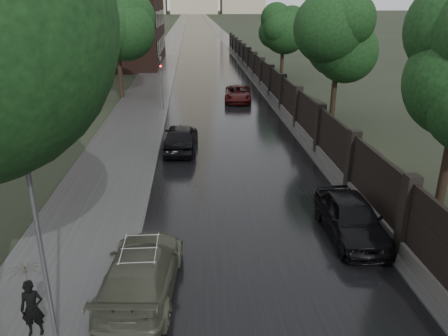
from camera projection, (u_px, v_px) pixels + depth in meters
road at (196, 20)px, 186.28m from camera, size 8.00×420.00×0.02m
sidewalk_left at (182, 20)px, 185.86m from camera, size 4.00×420.00×0.16m
verge_right at (209, 20)px, 186.64m from camera, size 3.00×420.00×0.08m
fence_right at (267, 81)px, 39.06m from camera, size 0.45×75.72×2.70m
tree_left_far at (117, 34)px, 34.84m from camera, size 4.25×4.25×7.39m
tree_right_b at (338, 46)px, 28.52m from camera, size 4.08×4.08×7.01m
tree_right_c at (283, 29)px, 45.29m from camera, size 4.08×4.08×7.01m
lamp_post at (41, 249)px, 9.38m from camera, size 0.25×0.12×5.11m
traffic_light at (161, 79)px, 31.44m from camera, size 0.16×0.32×4.00m
volga_sedan at (141, 272)px, 12.02m from camera, size 2.33×4.93×1.39m
hatchback_left at (181, 137)px, 23.71m from camera, size 2.01×4.48×1.50m
car_right_near at (351, 217)px, 14.96m from camera, size 1.77×4.30×1.46m
car_right_far at (238, 94)px, 35.48m from camera, size 2.51×4.72×1.26m
pedestrian_umbrella at (27, 280)px, 10.00m from camera, size 0.92×0.94×2.28m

